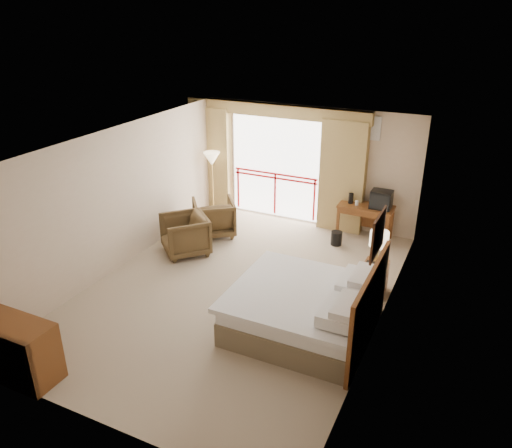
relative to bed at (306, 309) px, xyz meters
The scene contains 29 objects.
floor 1.66m from the bed, 158.15° to the left, with size 7.00×7.00×0.00m, color gray.
ceiling 2.83m from the bed, 158.15° to the left, with size 7.00×7.00×0.00m, color white.
wall_back 4.47m from the bed, 110.05° to the left, with size 5.00×5.00×0.00m, color #C9B095.
wall_front 3.41m from the bed, 117.29° to the right, with size 5.00×5.00×0.00m, color #C9B095.
wall_left 4.16m from the bed, behind, with size 7.00×7.00×0.00m, color #C9B095.
wall_right 1.52m from the bed, 30.87° to the left, with size 7.00×7.00×0.00m, color #C9B095.
balcony_door 4.75m from the bed, 119.37° to the left, with size 2.40×2.40×0.00m, color white.
balcony_railing 4.68m from the bed, 119.49° to the left, with size 2.09×0.03×1.02m.
curtain_left 5.65m from the bed, 134.97° to the left, with size 1.00×0.26×2.50m, color olive.
curtain_right 4.10m from the bed, 99.29° to the left, with size 1.00×0.26×2.50m, color olive.
valance 5.08m from the bed, 119.98° to the left, with size 4.40×0.22×0.28m, color olive.
hvac_vent 4.53m from the bed, 92.76° to the left, with size 0.50×0.04×0.50m, color silver.
bed is the anchor object (origin of this frame).
headboard 1.00m from the bed, ahead, with size 0.06×2.10×1.30m, color #582B11.
framed_art 1.77m from the bed, ahead, with size 0.04×0.72×0.60m.
nightstand 1.72m from the bed, 65.75° to the left, with size 0.40×0.48×0.57m, color #582B11.
table_lamp 1.88m from the bed, 66.41° to the left, with size 0.32×0.32×0.57m.
phone 1.58m from the bed, 65.16° to the left, with size 0.18×0.14×0.08m, color black.
desk 3.77m from the bed, 90.25° to the left, with size 1.16×0.56×0.76m.
tv 3.76m from the bed, 85.62° to the left, with size 0.43×0.35×0.39m.
coffee_maker 3.76m from the bed, 95.63° to the left, with size 0.11×0.11×0.23m, color black.
cup 3.70m from the bed, 93.38° to the left, with size 0.07×0.07×0.10m, color white.
wastebasket 3.18m from the bed, 98.35° to the left, with size 0.24×0.24×0.30m, color black.
armchair_far 3.97m from the bed, 141.09° to the left, with size 0.86×0.89×0.81m, color #42311B.
armchair_near 3.48m from the bed, 155.53° to the left, with size 0.87×0.90×0.82m, color #42311B.
side_table 3.89m from the bed, 147.99° to the left, with size 0.45×0.45×0.50m.
book 3.90m from the bed, 147.99° to the left, with size 0.15×0.20×0.02m, color white.
floor_lamp 5.20m from the bed, 136.32° to the left, with size 0.39×0.39×1.54m.
dresser 4.22m from the bed, 140.11° to the right, with size 1.30×0.55×0.87m.
Camera 1 is at (3.62, -6.84, 4.72)m, focal length 35.00 mm.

